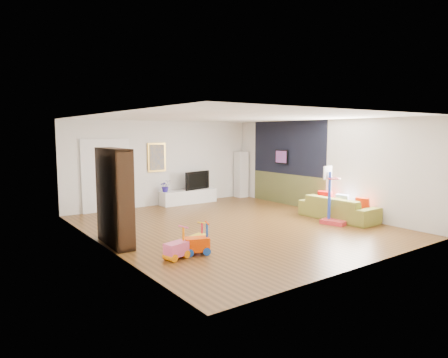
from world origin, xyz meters
TOP-DOWN VIEW (x-y plane):
  - floor at (0.00, 0.00)m, footprint 6.50×7.50m
  - ceiling at (0.00, 0.00)m, footprint 6.50×7.50m
  - wall_back at (0.00, 3.75)m, footprint 6.50×0.00m
  - wall_front at (0.00, -3.75)m, footprint 6.50×0.00m
  - wall_left at (-3.25, 0.00)m, footprint 0.00×7.50m
  - wall_right at (3.25, 0.00)m, footprint 0.00×7.50m
  - navy_accent at (3.23, 1.40)m, footprint 0.01×3.20m
  - olive_wainscot at (3.23, 1.40)m, footprint 0.01×3.20m
  - doorway at (-1.90, 3.71)m, footprint 1.45×0.06m
  - painting_back at (-0.25, 3.71)m, footprint 0.62×0.06m
  - artwork_right at (3.17, 1.60)m, footprint 0.04×0.56m
  - media_console at (0.75, 3.45)m, footprint 1.94×0.49m
  - tall_cabinet at (3.00, 3.50)m, footprint 0.40×0.40m
  - bookshelf at (-2.99, 0.13)m, footprint 0.41×1.39m
  - sofa at (2.76, -1.03)m, footprint 0.88×2.14m
  - basketball_hoop at (2.26, -1.33)m, footprint 0.65×0.73m
  - ride_on_yellow at (-1.75, -1.11)m, footprint 0.43×0.36m
  - ride_on_orange at (-1.98, -1.46)m, footprint 0.53×0.43m
  - ride_on_pink at (-2.44, -1.48)m, footprint 0.49×0.37m
  - child at (-2.09, 2.75)m, footprint 0.33×0.27m
  - tv at (1.03, 3.47)m, footprint 1.06×0.36m
  - vase_plant at (-0.07, 3.49)m, footprint 0.40×0.36m
  - pillow_left at (2.95, -1.64)m, footprint 0.18×0.35m
  - pillow_center at (2.93, -1.05)m, footprint 0.13×0.37m
  - pillow_right at (2.94, -0.44)m, footprint 0.22×0.41m

SIDE VIEW (x-z plane):
  - floor at x=0.00m, z-range 0.00..0.00m
  - media_console at x=0.75m, z-range 0.00..0.45m
  - ride_on_yellow at x=-1.75m, z-range 0.00..0.50m
  - ride_on_pink at x=-2.44m, z-range 0.00..0.58m
  - ride_on_orange at x=-1.98m, z-range 0.00..0.62m
  - sofa at x=2.76m, z-range 0.00..0.62m
  - child at x=-2.09m, z-range 0.00..0.77m
  - pillow_left at x=2.95m, z-range 0.32..0.66m
  - pillow_center at x=2.93m, z-range 0.31..0.67m
  - pillow_right at x=2.94m, z-range 0.29..0.69m
  - olive_wainscot at x=3.23m, z-range 0.00..1.00m
  - vase_plant at x=-0.07m, z-range 0.45..0.83m
  - basketball_hoop at x=2.26m, z-range 0.00..1.49m
  - tv at x=1.03m, z-range 0.45..1.06m
  - tall_cabinet at x=3.00m, z-range 0.00..1.65m
  - bookshelf at x=-2.99m, z-range 0.00..2.01m
  - doorway at x=-1.90m, z-range 0.00..2.10m
  - wall_back at x=0.00m, z-range 0.00..2.70m
  - wall_front at x=0.00m, z-range 0.00..2.70m
  - wall_left at x=-3.25m, z-range 0.00..2.70m
  - wall_right at x=3.25m, z-range 0.00..2.70m
  - artwork_right at x=3.17m, z-range 1.32..1.78m
  - painting_back at x=-0.25m, z-range 1.09..2.01m
  - navy_accent at x=3.23m, z-range 1.00..2.70m
  - ceiling at x=0.00m, z-range 2.70..2.70m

